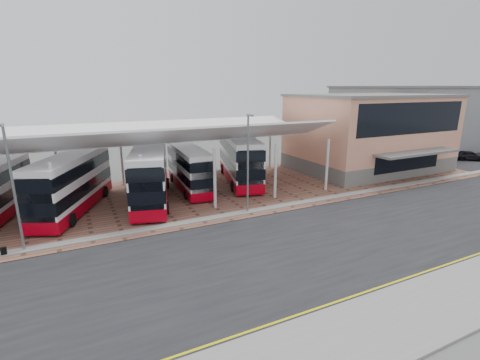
{
  "coord_description": "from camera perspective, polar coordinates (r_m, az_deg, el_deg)",
  "views": [
    {
      "loc": [
        -10.55,
        -17.86,
        10.11
      ],
      "look_at": [
        1.92,
        7.56,
        2.49
      ],
      "focal_mm": 26.0,
      "sensor_mm": 36.0,
      "label": 1
    }
  ],
  "objects": [
    {
      "name": "lamp_east",
      "position": [
        27.8,
        1.33,
        3.11
      ],
      "size": [
        0.16,
        0.9,
        8.07
      ],
      "color": "slate",
      "rests_on": "ground"
    },
    {
      "name": "forecourt",
      "position": [
        34.81,
        -3.82,
        -1.81
      ],
      "size": [
        72.0,
        16.0,
        0.06
      ],
      "primitive_type": "cube",
      "color": "brown",
      "rests_on": "ground"
    },
    {
      "name": "yellow_line_far",
      "position": [
        18.37,
        15.2,
        -18.83
      ],
      "size": [
        120.0,
        0.12,
        0.01
      ],
      "primitive_type": "cube",
      "color": "#DCCE04",
      "rests_on": "road"
    },
    {
      "name": "north_kerb",
      "position": [
        28.12,
        -2.29,
        -5.87
      ],
      "size": [
        120.0,
        0.8,
        0.14
      ],
      "primitive_type": "cube",
      "color": "gray",
      "rests_on": "ground"
    },
    {
      "name": "suitcase",
      "position": [
        26.18,
        -34.27,
        -9.67
      ],
      "size": [
        0.31,
        0.22,
        0.53
      ],
      "primitive_type": "cube",
      "color": "black",
      "rests_on": "forecourt"
    },
    {
      "name": "sidewalk",
      "position": [
        17.05,
        20.66,
        -22.14
      ],
      "size": [
        120.0,
        4.0,
        0.14
      ],
      "primitive_type": "cube",
      "color": "gray",
      "rests_on": "ground"
    },
    {
      "name": "ground",
      "position": [
        23.08,
        4.07,
        -10.97
      ],
      "size": [
        140.0,
        140.0,
        0.0
      ],
      "primitive_type": "plane",
      "color": "#4F534D"
    },
    {
      "name": "lamp_west",
      "position": [
        25.05,
        -33.22,
        -0.73
      ],
      "size": [
        0.16,
        0.9,
        8.07
      ],
      "color": "slate",
      "rests_on": "ground"
    },
    {
      "name": "bus_2",
      "position": [
        31.84,
        -25.88,
        -0.52
      ],
      "size": [
        7.01,
        11.47,
        4.69
      ],
      "rotation": [
        0.0,
        0.0,
        -0.42
      ],
      "color": "silver",
      "rests_on": "forecourt"
    },
    {
      "name": "bus_3",
      "position": [
        32.03,
        -14.49,
        0.84
      ],
      "size": [
        5.73,
        12.26,
        4.93
      ],
      "rotation": [
        0.0,
        0.0,
        -0.26
      ],
      "color": "silver",
      "rests_on": "forecourt"
    },
    {
      "name": "road",
      "position": [
        22.31,
        5.39,
        -11.94
      ],
      "size": [
        120.0,
        14.0,
        0.02
      ],
      "primitive_type": "cube",
      "color": "black",
      "rests_on": "ground"
    },
    {
      "name": "canopy",
      "position": [
        32.41,
        -17.94,
        6.68
      ],
      "size": [
        37.0,
        11.63,
        7.07
      ],
      "color": "silver",
      "rests_on": "ground"
    },
    {
      "name": "warehouse",
      "position": [
        72.14,
        28.66,
        9.31
      ],
      "size": [
        30.5,
        20.5,
        10.25
      ],
      "color": "slate",
      "rests_on": "ground"
    },
    {
      "name": "bus_5",
      "position": [
        37.77,
        -0.1,
        3.48
      ],
      "size": [
        5.95,
        12.37,
        4.97
      ],
      "rotation": [
        0.0,
        0.0,
        -0.28
      ],
      "color": "silver",
      "rests_on": "forecourt"
    },
    {
      "name": "bus_4",
      "position": [
        35.24,
        -8.32,
        1.86
      ],
      "size": [
        3.13,
        10.42,
        4.24
      ],
      "rotation": [
        0.0,
        0.0,
        -0.07
      ],
      "color": "silver",
      "rests_on": "forecourt"
    },
    {
      "name": "carpark_car_a",
      "position": [
        58.72,
        33.47,
        3.4
      ],
      "size": [
        4.17,
        3.81,
        1.38
      ],
      "primitive_type": "imported",
      "rotation": [
        0.0,
        0.0,
        0.89
      ],
      "color": "black",
      "rests_on": "carpark_surface"
    },
    {
      "name": "yellow_line_near",
      "position": [
        18.19,
        15.85,
        -19.26
      ],
      "size": [
        120.0,
        0.12,
        0.01
      ],
      "primitive_type": "cube",
      "color": "#DCCE04",
      "rests_on": "road"
    },
    {
      "name": "terminal",
      "position": [
        46.53,
        20.46,
        7.39
      ],
      "size": [
        18.4,
        14.4,
        9.25
      ],
      "color": "#62615D",
      "rests_on": "ground"
    }
  ]
}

